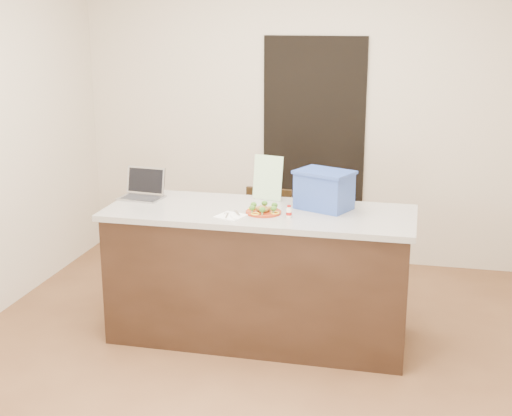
% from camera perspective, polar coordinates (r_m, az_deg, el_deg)
% --- Properties ---
extents(ground, '(4.00, 4.00, 0.00)m').
position_cam_1_polar(ground, '(4.86, -0.42, -11.46)').
color(ground, brown).
rests_on(ground, ground).
extents(room_shell, '(4.00, 4.00, 4.00)m').
position_cam_1_polar(room_shell, '(4.37, -0.46, 7.83)').
color(room_shell, white).
rests_on(room_shell, ground).
extents(doorway, '(0.90, 0.02, 2.00)m').
position_cam_1_polar(doorway, '(6.37, 4.60, 4.57)').
color(doorway, black).
rests_on(doorway, ground).
extents(island, '(2.06, 0.76, 0.92)m').
position_cam_1_polar(island, '(4.89, 0.26, -5.33)').
color(island, black).
rests_on(island, ground).
extents(plate, '(0.24, 0.24, 0.02)m').
position_cam_1_polar(plate, '(4.67, 0.60, -0.32)').
color(plate, maroon).
rests_on(plate, island).
extents(meatballs, '(0.09, 0.09, 0.03)m').
position_cam_1_polar(meatballs, '(4.66, 0.57, -0.07)').
color(meatballs, olive).
rests_on(meatballs, plate).
extents(broccoli, '(0.19, 0.20, 0.03)m').
position_cam_1_polar(broccoli, '(4.66, 0.60, 0.12)').
color(broccoli, '#275316').
rests_on(broccoli, plate).
extents(pepper_rings, '(0.23, 0.23, 0.01)m').
position_cam_1_polar(pepper_rings, '(4.67, 0.60, -0.22)').
color(pepper_rings, gold).
rests_on(pepper_rings, plate).
extents(napkin, '(0.21, 0.21, 0.01)m').
position_cam_1_polar(napkin, '(4.60, -2.04, -0.65)').
color(napkin, white).
rests_on(napkin, island).
extents(fork, '(0.03, 0.14, 0.00)m').
position_cam_1_polar(fork, '(4.61, -2.26, -0.54)').
color(fork, silver).
rests_on(fork, napkin).
extents(knife, '(0.07, 0.21, 0.01)m').
position_cam_1_polar(knife, '(4.58, -1.74, -0.65)').
color(knife, white).
rests_on(knife, napkin).
extents(yogurt_bottle, '(0.04, 0.04, 0.08)m').
position_cam_1_polar(yogurt_bottle, '(4.58, 2.65, -0.35)').
color(yogurt_bottle, white).
rests_on(yogurt_bottle, island).
extents(laptop, '(0.31, 0.26, 0.21)m').
position_cam_1_polar(laptop, '(5.13, -9.01, 1.47)').
color(laptop, '#A3A4A8').
rests_on(laptop, island).
extents(leaflet, '(0.22, 0.10, 0.31)m').
position_cam_1_polar(leaflet, '(4.99, 0.95, 2.44)').
color(leaflet, white).
rests_on(leaflet, island).
extents(blue_box, '(0.43, 0.38, 0.26)m').
position_cam_1_polar(blue_box, '(4.77, 5.48, 1.47)').
color(blue_box, '#2B489E').
rests_on(blue_box, island).
extents(chair, '(0.42, 0.42, 0.85)m').
position_cam_1_polar(chair, '(5.63, 0.85, -2.27)').
color(chair, '#362210').
rests_on(chair, ground).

